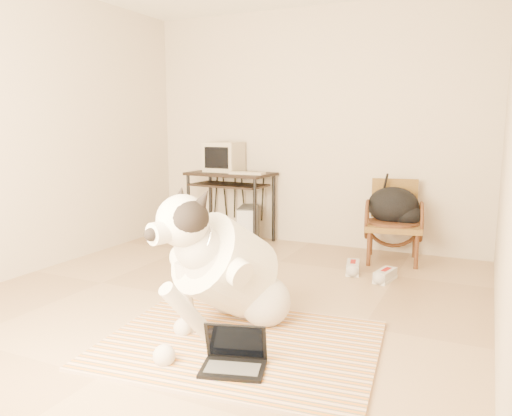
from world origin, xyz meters
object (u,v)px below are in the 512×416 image
Objects in this scene: laptop at (234,357)px; pc_tower at (248,225)px; crt_monitor at (224,157)px; computer_desk at (230,182)px; dog at (225,270)px; rattan_chair at (393,221)px; backpack at (395,207)px.

pc_tower reaches higher than laptop.
crt_monitor is 0.78× the size of pc_tower.
laptop is at bearing -61.66° from computer_desk.
dog is 3.49× the size of laptop.
crt_monitor is 0.88m from pc_tower.
crt_monitor is at bearing 146.90° from computer_desk.
backpack is at bearing 47.69° from rattan_chair.
dog is 2.83m from crt_monitor.
rattan_chair is (1.68, -0.02, 0.20)m from pc_tower.
dog is at bearing -67.56° from pc_tower.
pc_tower is at bearing 179.60° from backpack.
dog is 0.70m from laptop.
rattan_chair reaches higher than pc_tower.
rattan_chair is at bearing -1.55° from computer_desk.
laptop is 0.75× the size of backpack.
backpack is at bearing -1.20° from computer_desk.
computer_desk is 2.59× the size of crt_monitor.
pc_tower is at bearing 179.21° from rattan_chair.
computer_desk is 1.94m from backpack.
backpack is (0.40, 2.82, 0.48)m from laptop.
dog is 3.63× the size of crt_monitor.
computer_desk is 1.25× the size of rattan_chair.
backpack is at bearing 72.34° from dog.
rattan_chair is at bearing -0.79° from pc_tower.
rattan_chair is at bearing 82.18° from laptop.
computer_desk is at bearing -33.10° from crt_monitor.
rattan_chair is (2.06, -0.14, -0.59)m from crt_monitor.
dog is 2.42m from backpack.
rattan_chair is (1.93, -0.05, -0.30)m from computer_desk.
dog is 2.83× the size of pc_tower.
laptop is at bearing -98.00° from backpack.
laptop is 3.31m from computer_desk.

